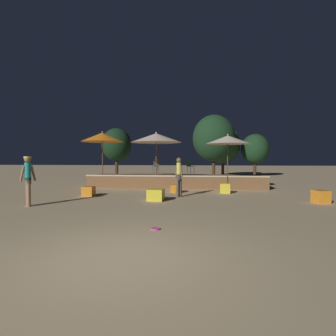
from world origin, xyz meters
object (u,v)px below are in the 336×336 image
cube_seat_1 (225,188)px  background_tree_0 (214,138)px  background_tree_2 (117,145)px  cube_seat_0 (321,197)px  person_0 (28,178)px  bistro_chair_0 (190,165)px  bistro_chair_1 (156,165)px  patio_umbrella_0 (156,138)px  cube_seat_3 (156,195)px  cube_seat_4 (175,189)px  patio_umbrella_2 (228,140)px  person_1 (179,176)px  frisbee_disc (155,229)px  cube_seat_2 (89,191)px  patio_umbrella_1 (102,137)px  background_tree_1 (255,149)px  background_tree_3 (223,145)px

cube_seat_1 → background_tree_0: 10.87m
background_tree_0 → background_tree_2: 8.51m
cube_seat_0 → person_0: (-10.65, -1.75, 0.77)m
cube_seat_0 → bistro_chair_0: size_ratio=0.67×
bistro_chair_1 → patio_umbrella_0: bearing=75.4°
cube_seat_3 → cube_seat_4: size_ratio=1.20×
patio_umbrella_2 → person_1: bearing=-130.4°
cube_seat_1 → person_0: size_ratio=0.29×
frisbee_disc → background_tree_2: (-5.89, 16.01, 2.87)m
cube_seat_2 → bistro_chair_0: (4.45, 4.79, 1.09)m
patio_umbrella_0 → background_tree_2: bearing=121.4°
patio_umbrella_2 → bistro_chair_1: 4.61m
patio_umbrella_1 → person_0: 6.30m
patio_umbrella_2 → cube_seat_0: patio_umbrella_2 is taller
frisbee_disc → person_1: bearing=87.7°
cube_seat_2 → person_0: (-1.10, -2.67, 0.80)m
bistro_chair_1 → cube_seat_4: bearing=92.6°
frisbee_disc → cube_seat_1: bearing=70.8°
cube_seat_0 → person_1: bearing=169.2°
patio_umbrella_1 → frisbee_disc: patio_umbrella_1 is taller
person_1 → bistro_chair_1: size_ratio=1.93×
cube_seat_0 → cube_seat_3: bearing=-179.5°
cube_seat_3 → background_tree_1: size_ratio=0.17×
bistro_chair_1 → background_tree_3: (5.05, 10.10, 1.74)m
person_1 → background_tree_1: background_tree_1 is taller
cube_seat_3 → background_tree_0: 13.72m
person_0 → frisbee_disc: person_0 is taller
bistro_chair_0 → frisbee_disc: (-0.58, -10.01, -1.29)m
background_tree_1 → frisbee_disc: bearing=-108.6°
patio_umbrella_0 → cube_seat_4: bearing=-52.0°
patio_umbrella_0 → frisbee_disc: size_ratio=14.27×
person_1 → background_tree_2: size_ratio=0.40×
patio_umbrella_1 → background_tree_1: bearing=44.7°
person_0 → background_tree_2: size_ratio=0.41×
cube_seat_2 → cube_seat_3: (3.22, -0.97, 0.02)m
cube_seat_3 → patio_umbrella_2: bearing=50.2°
bistro_chair_0 → frisbee_disc: 10.11m
cube_seat_1 → bistro_chair_0: (-1.80, 3.19, 1.07)m
background_tree_2 → bistro_chair_0: bearing=-42.8°
patio_umbrella_2 → person_0: size_ratio=1.69×
background_tree_1 → bistro_chair_0: bearing=-122.4°
cube_seat_4 → frisbee_disc: 6.86m
background_tree_0 → background_tree_3: bearing=68.1°
frisbee_disc → background_tree_0: bearing=81.7°
cube_seat_1 → frisbee_disc: bearing=-109.2°
person_1 → background_tree_3: background_tree_3 is taller
cube_seat_2 → cube_seat_3: size_ratio=0.74×
patio_umbrella_2 → background_tree_3: 11.66m
patio_umbrella_0 → background_tree_1: (7.77, 10.94, -0.25)m
bistro_chair_0 → frisbee_disc: bearing=130.7°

